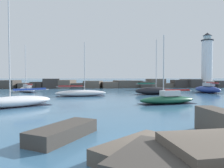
% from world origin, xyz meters
% --- Properties ---
extents(ground_plane, '(600.00, 600.00, 0.00)m').
position_xyz_m(ground_plane, '(0.00, 0.00, 0.00)').
color(ground_plane, '#3D6B8E').
extents(open_sea_beyond, '(400.00, 116.00, 0.01)m').
position_xyz_m(open_sea_beyond, '(0.00, 110.71, 0.00)').
color(open_sea_beyond, '#2D5B7F').
rests_on(open_sea_beyond, ground).
extents(breakwater_jetty, '(67.37, 7.02, 2.53)m').
position_xyz_m(breakwater_jetty, '(1.70, 50.60, 0.98)').
color(breakwater_jetty, '#4C443D').
rests_on(breakwater_jetty, ground).
extents(lighthouse, '(4.00, 4.00, 15.55)m').
position_xyz_m(lighthouse, '(29.06, 50.28, 6.84)').
color(lighthouse, gray).
rests_on(lighthouse, ground).
extents(foreground_rocks, '(10.58, 9.79, 1.40)m').
position_xyz_m(foreground_rocks, '(-0.17, -1.62, 0.53)').
color(foreground_rocks, '#423D38').
rests_on(foreground_rocks, ground).
extents(sailboat_moored_0, '(6.56, 2.25, 9.58)m').
position_xyz_m(sailboat_moored_0, '(7.10, 27.63, 0.68)').
color(sailboat_moored_0, black).
rests_on(sailboat_moored_0, ground).
extents(sailboat_moored_1, '(7.18, 6.06, 10.98)m').
position_xyz_m(sailboat_moored_1, '(-11.27, 13.80, 0.62)').
color(sailboat_moored_1, white).
rests_on(sailboat_moored_1, ground).
extents(sailboat_moored_2, '(5.72, 7.34, 9.45)m').
position_xyz_m(sailboat_moored_2, '(-16.64, 35.84, 0.59)').
color(sailboat_moored_2, white).
rests_on(sailboat_moored_2, ground).
extents(sailboat_moored_3, '(8.19, 2.68, 8.52)m').
position_xyz_m(sailboat_moored_3, '(-5.28, 25.49, 0.53)').
color(sailboat_moored_3, white).
rests_on(sailboat_moored_3, ground).
extents(sailboat_moored_4, '(7.26, 3.64, 7.88)m').
position_xyz_m(sailboat_moored_4, '(5.28, 15.17, 0.55)').
color(sailboat_moored_4, '#195138').
rests_on(sailboat_moored_4, ground).
extents(sailboat_moored_5, '(3.39, 6.96, 8.20)m').
position_xyz_m(sailboat_moored_5, '(18.48, 30.50, 0.74)').
color(sailboat_moored_5, navy).
rests_on(sailboat_moored_5, ground).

